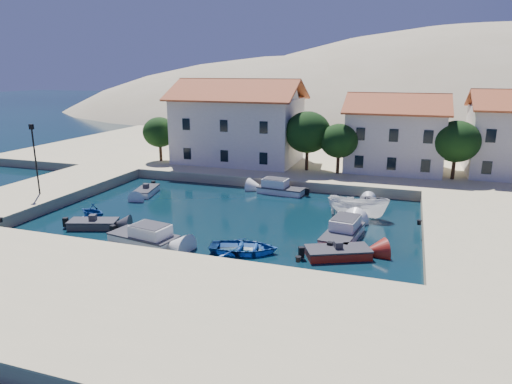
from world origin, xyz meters
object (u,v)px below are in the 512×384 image
Objects in this scene: rowboat_south at (244,252)px; cabin_cruiser_south at (143,236)px; building_left at (238,120)px; cabin_cruiser_east at (342,233)px; building_mid at (395,131)px; boat_east at (357,217)px; lamppost at (35,152)px.

cabin_cruiser_south is at bearing 84.17° from rowboat_south.
cabin_cruiser_east is (15.54, -19.99, -5.46)m from building_left.
building_mid is 2.30× the size of rowboat_south.
boat_east is (0.45, 5.45, -0.48)m from cabin_cruiser_east.
boat_east is at bearing -43.03° from rowboat_south.
building_left is 25.90m from cabin_cruiser_east.
cabin_cruiser_east is at bearing 0.02° from lamppost.
rowboat_south is at bearing -68.49° from building_left.
building_mid is 27.40m from rowboat_south.
rowboat_south is (21.19, -4.58, -4.75)m from lamppost.
cabin_cruiser_south is (2.42, -25.23, -5.46)m from building_left.
building_mid is 2.00× the size of cabin_cruiser_south.
building_left is 1.40× the size of building_mid.
lamppost reaches higher than cabin_cruiser_east.
building_left is 18.04m from building_mid.
rowboat_south is (-8.31, -25.58, -5.22)m from building_mid.
building_mid is 30.88m from cabin_cruiser_south.
rowboat_south is 11.86m from boat_east.
cabin_cruiser_south is at bearing 132.15° from boat_east.
cabin_cruiser_south is 1.15× the size of rowboat_south.
building_left is 22.41m from boat_east.
building_mid is at bearing -28.91° from rowboat_south.
cabin_cruiser_south is (13.92, -5.23, -4.28)m from lamppost.
building_mid is 21.66m from cabin_cruiser_east.
cabin_cruiser_east is 1.07× the size of boat_east.
building_left reaches higher than boat_east.
rowboat_south is 0.85× the size of cabin_cruiser_east.
cabin_cruiser_east reaches higher than rowboat_south.
boat_east is (15.99, -14.54, -5.94)m from building_left.
building_left is at bearing 105.50° from cabin_cruiser_south.
building_mid is 36.21m from lamppost.
lamppost is (-29.50, -21.00, -0.47)m from building_mid.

